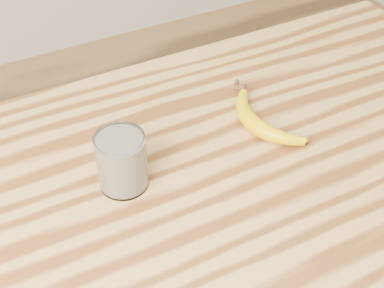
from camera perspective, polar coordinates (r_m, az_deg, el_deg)
name	(u,v)px	position (r m, az deg, el deg)	size (l,w,h in m)	color
table	(257,202)	(1.12, 6.97, -6.16)	(1.20, 0.80, 0.90)	#B88B48
smoothie_glass	(122,161)	(0.94, -7.49, -1.85)	(0.09, 0.09, 0.11)	white
banana	(253,124)	(1.07, 6.57, 2.10)	(0.10, 0.28, 0.03)	#E7B700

